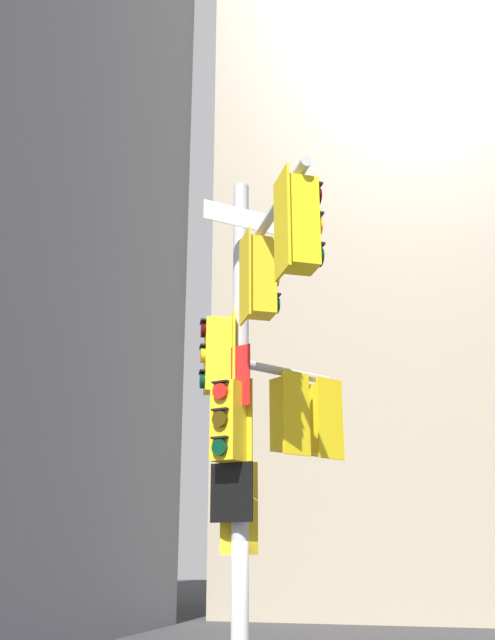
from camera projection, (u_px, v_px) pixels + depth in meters
name	position (u px, v px, depth m)	size (l,w,h in m)	color
building_mid_block	(402.00, 250.00, 36.64)	(15.59, 15.59, 34.86)	tan
signal_pole_assembly	(258.00, 396.00, 8.99)	(2.08, 3.89, 7.42)	#B2B2B5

